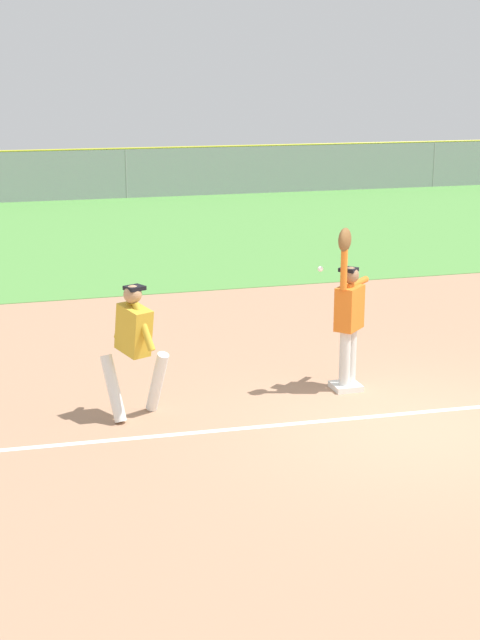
{
  "coord_description": "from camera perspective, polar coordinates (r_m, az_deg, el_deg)",
  "views": [
    {
      "loc": [
        -5.01,
        -9.53,
        4.23
      ],
      "look_at": [
        -1.77,
        1.7,
        1.05
      ],
      "focal_mm": 51.02,
      "sensor_mm": 36.0,
      "label": 1
    }
  ],
  "objects": [
    {
      "name": "parked_car_white",
      "position": [
        39.6,
        8.26,
        9.91
      ],
      "size": [
        4.56,
        2.45,
        1.25
      ],
      "rotation": [
        0.0,
        0.0,
        -0.1
      ],
      "color": "white",
      "rests_on": "ground_plane"
    },
    {
      "name": "runner",
      "position": [
        11.4,
        -6.65,
        -1.36
      ],
      "size": [
        0.89,
        0.8,
        1.72
      ],
      "rotation": [
        0.0,
        0.0,
        0.43
      ],
      "color": "white",
      "rests_on": "ground_plane"
    },
    {
      "name": "ground_plane",
      "position": [
        11.57,
        10.91,
        -6.51
      ],
      "size": [
        72.93,
        72.93,
        0.0
      ],
      "primitive_type": "plane",
      "color": "tan"
    },
    {
      "name": "fielder",
      "position": [
        12.41,
        6.84,
        0.6
      ],
      "size": [
        0.73,
        0.69,
        2.28
      ],
      "rotation": [
        0.0,
        0.0,
        2.32
      ],
      "color": "silver",
      "rests_on": "ground_plane"
    },
    {
      "name": "parked_car_black",
      "position": [
        37.59,
        1.35,
        9.78
      ],
      "size": [
        4.52,
        2.36,
        1.25
      ],
      "rotation": [
        0.0,
        0.0,
        0.07
      ],
      "color": "black",
      "rests_on": "ground_plane"
    },
    {
      "name": "outfield_fence",
      "position": [
        32.29,
        -7.17,
        9.13
      ],
      "size": [
        47.56,
        0.08,
        1.75
      ],
      "color": "#93999E",
      "rests_on": "ground_plane"
    },
    {
      "name": "baseball",
      "position": [
        12.05,
        5.06,
        3.21
      ],
      "size": [
        0.07,
        0.07,
        0.07
      ],
      "primitive_type": "sphere",
      "color": "white"
    },
    {
      "name": "first_base",
      "position": [
        12.7,
        6.65,
        -4.15
      ],
      "size": [
        0.38,
        0.38,
        0.08
      ],
      "primitive_type": "cube",
      "rotation": [
        0.0,
        0.0,
        0.01
      ],
      "color": "white",
      "rests_on": "ground_plane"
    },
    {
      "name": "chalk_foul_line",
      "position": [
        10.99,
        -11.26,
        -7.69
      ],
      "size": [
        11.99,
        0.64,
        0.01
      ],
      "primitive_type": "cube",
      "rotation": [
        0.0,
        0.0,
        -0.05
      ],
      "color": "white",
      "rests_on": "ground_plane"
    },
    {
      "name": "outfield_grass",
      "position": [
        25.36,
        -4.48,
        5.58
      ],
      "size": [
        47.48,
        14.45,
        0.01
      ],
      "primitive_type": "cube",
      "color": "#549342",
      "rests_on": "ground_plane"
    },
    {
      "name": "parked_car_tan",
      "position": [
        36.8,
        -7.43,
        9.54
      ],
      "size": [
        4.53,
        2.37,
        1.25
      ],
      "rotation": [
        0.0,
        0.0,
        0.07
      ],
      "color": "tan",
      "rests_on": "ground_plane"
    }
  ]
}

